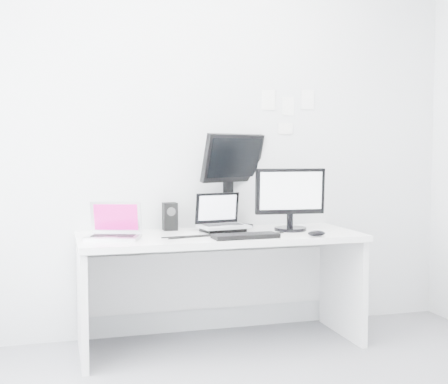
{
  "coord_description": "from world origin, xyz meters",
  "views": [
    {
      "loc": [
        -1.01,
        -2.43,
        1.27
      ],
      "look_at": [
        0.02,
        1.23,
        1.0
      ],
      "focal_mm": 48.07,
      "sensor_mm": 36.0,
      "label": 1
    }
  ],
  "objects": [
    {
      "name": "mouse",
      "position": [
        0.55,
        0.97,
        0.75
      ],
      "size": [
        0.12,
        0.07,
        0.04
      ],
      "primitive_type": "ellipsoid",
      "rotation": [
        0.0,
        0.0,
        -0.01
      ],
      "color": "black",
      "rests_on": "desk"
    },
    {
      "name": "desk",
      "position": [
        0.0,
        1.25,
        0.36
      ],
      "size": [
        1.8,
        0.7,
        0.73
      ],
      "primitive_type": "cube",
      "color": "white",
      "rests_on": "ground"
    },
    {
      "name": "keyboard",
      "position": [
        0.1,
        1.02,
        0.74
      ],
      "size": [
        0.41,
        0.16,
        0.03
      ],
      "primitive_type": "cube",
      "rotation": [
        0.0,
        0.0,
        0.04
      ],
      "color": "black",
      "rests_on": "desk"
    },
    {
      "name": "wall_note_3",
      "position": [
        0.58,
        1.59,
        1.42
      ],
      "size": [
        0.11,
        0.0,
        0.08
      ],
      "primitive_type": "cube",
      "color": "white",
      "rests_on": "back_wall"
    },
    {
      "name": "samsung_monitor",
      "position": [
        0.49,
        1.27,
        0.95
      ],
      "size": [
        0.49,
        0.25,
        0.43
      ],
      "primitive_type": "cube",
      "rotation": [
        0.0,
        0.0,
        -0.09
      ],
      "color": "black",
      "rests_on": "desk"
    },
    {
      "name": "macbook",
      "position": [
        -0.68,
        1.2,
        0.85
      ],
      "size": [
        0.37,
        0.32,
        0.24
      ],
      "primitive_type": "cube",
      "rotation": [
        0.0,
        0.0,
        -0.32
      ],
      "color": "#B4B4B8",
      "rests_on": "desk"
    },
    {
      "name": "speaker",
      "position": [
        -0.28,
        1.51,
        0.82
      ],
      "size": [
        0.12,
        0.12,
        0.19
      ],
      "primitive_type": "cube",
      "rotation": [
        0.0,
        0.0,
        0.42
      ],
      "color": "black",
      "rests_on": "desk"
    },
    {
      "name": "back_wall",
      "position": [
        0.0,
        1.6,
        1.35
      ],
      "size": [
        3.6,
        0.0,
        3.6
      ],
      "primitive_type": "plane",
      "rotation": [
        1.57,
        0.0,
        0.0
      ],
      "color": "silver",
      "rests_on": "ground"
    },
    {
      "name": "rear_monitor",
      "position": [
        0.16,
        1.53,
        1.06
      ],
      "size": [
        0.52,
        0.37,
        0.67
      ],
      "primitive_type": "cube",
      "rotation": [
        0.0,
        0.0,
        0.43
      ],
      "color": "black",
      "rests_on": "desk"
    },
    {
      "name": "wall_note_1",
      "position": [
        0.6,
        1.59,
        1.58
      ],
      "size": [
        0.09,
        0.0,
        0.13
      ],
      "primitive_type": "cube",
      "color": "white",
      "rests_on": "back_wall"
    },
    {
      "name": "wall_note_0",
      "position": [
        0.45,
        1.59,
        1.62
      ],
      "size": [
        0.1,
        0.0,
        0.14
      ],
      "primitive_type": "cube",
      "color": "white",
      "rests_on": "back_wall"
    },
    {
      "name": "wall_note_2",
      "position": [
        0.75,
        1.59,
        1.63
      ],
      "size": [
        0.1,
        0.0,
        0.14
      ],
      "primitive_type": "cube",
      "color": "white",
      "rests_on": "back_wall"
    },
    {
      "name": "dell_laptop",
      "position": [
        0.05,
        1.34,
        0.86
      ],
      "size": [
        0.35,
        0.29,
        0.26
      ],
      "primitive_type": "cube",
      "rotation": [
        0.0,
        0.0,
        0.16
      ],
      "color": "#A2A4A8",
      "rests_on": "desk"
    }
  ]
}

